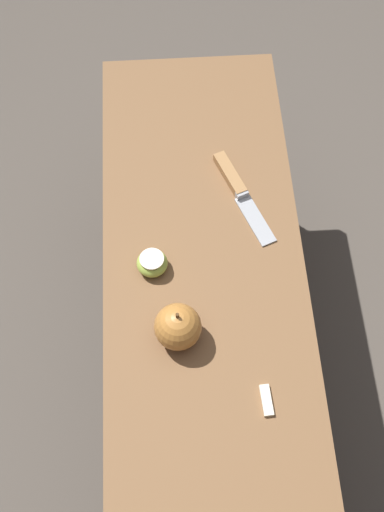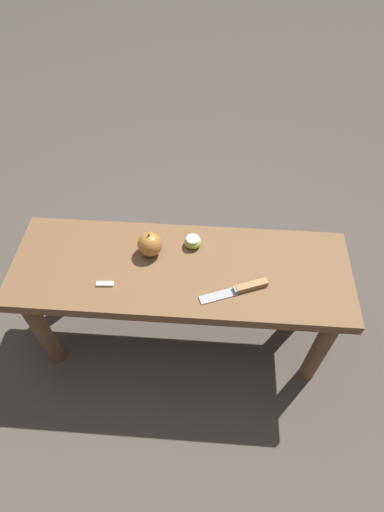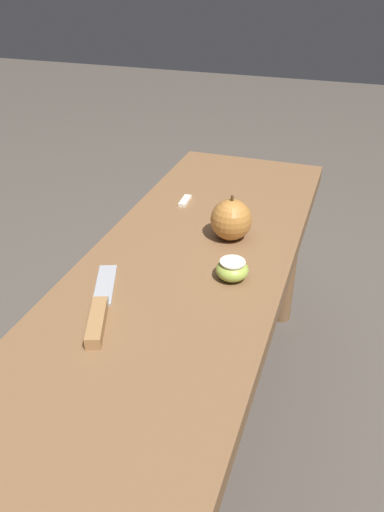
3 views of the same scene
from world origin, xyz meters
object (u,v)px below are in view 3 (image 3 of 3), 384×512
knife (99,312)px  apple_whole (231,220)px  apple_cut (232,270)px  wooden_bench (187,295)px

knife → apple_whole: apple_whole is taller
apple_whole → knife: bearing=157.1°
apple_whole → apple_cut: bearing=-163.9°
wooden_bench → apple_cut: size_ratio=19.47×
knife → apple_cut: size_ratio=3.78×
apple_cut → apple_whole: bearing=16.1°
knife → apple_cut: bearing=-66.5°
apple_whole → apple_cut: 0.15m
apple_cut → knife: bearing=134.7°
knife → apple_cut: 0.25m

